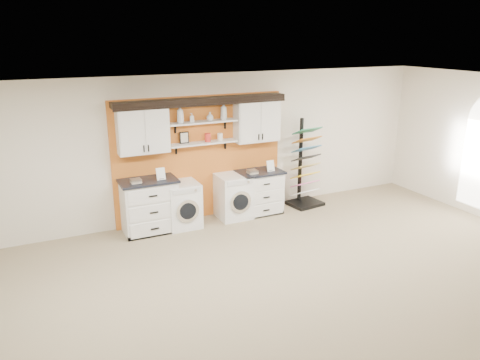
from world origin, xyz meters
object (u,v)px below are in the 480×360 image
dryer (233,196)px  sample_rack (305,179)px  base_cabinet_left (149,206)px  base_cabinet_right (259,192)px  washer (182,204)px

dryer → sample_rack: (1.66, 0.00, 0.13)m
base_cabinet_left → base_cabinet_right: 2.26m
washer → base_cabinet_left: bearing=179.7°
base_cabinet_right → base_cabinet_left: bearing=-180.0°
washer → sample_rack: bearing=0.1°
base_cabinet_right → sample_rack: sample_rack is taller
base_cabinet_right → washer: (-1.64, -0.00, -0.01)m
base_cabinet_right → dryer: bearing=-179.7°
base_cabinet_right → sample_rack: size_ratio=0.49×
base_cabinet_right → sample_rack: (1.08, -0.00, 0.12)m
base_cabinet_left → dryer: bearing=-0.1°
base_cabinet_left → washer: 0.62m
base_cabinet_left → dryer: 1.68m
washer → dryer: 1.06m
base_cabinet_left → sample_rack: sample_rack is taller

